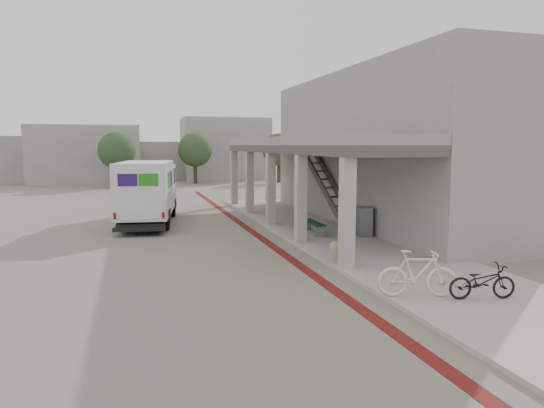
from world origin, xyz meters
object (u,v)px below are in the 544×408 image
object	(u,v)px
bench	(313,225)
bicycle_cream	(417,274)
utility_cabinet	(364,221)
bicycle_black	(482,282)
fedex_truck	(148,191)

from	to	relation	value
bench	bicycle_cream	size ratio (longest dim) A/B	1.07
utility_cabinet	bicycle_black	distance (m)	7.94
bicycle_black	bicycle_cream	world-z (taller)	bicycle_cream
bench	bicycle_cream	world-z (taller)	bicycle_cream
fedex_truck	bench	bearing A→B (deg)	-30.00
utility_cabinet	bicycle_black	size ratio (longest dim) A/B	0.73
bench	bicycle_cream	xyz separation A→B (m)	(-0.62, -8.44, 0.23)
bench	fedex_truck	bearing A→B (deg)	142.79
fedex_truck	bicycle_black	bearing A→B (deg)	-54.83
bench	bicycle_black	world-z (taller)	bicycle_black
fedex_truck	bicycle_cream	xyz separation A→B (m)	(5.65, -13.44, -0.88)
fedex_truck	utility_cabinet	bearing A→B (deg)	-28.89
bicycle_cream	bench	bearing A→B (deg)	13.00
fedex_truck	bench	distance (m)	8.09
bicycle_black	bicycle_cream	xyz separation A→B (m)	(-1.36, 0.56, 0.15)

